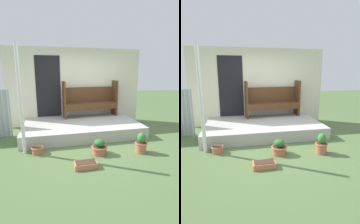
# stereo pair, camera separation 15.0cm
# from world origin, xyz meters

# --- Properties ---
(ground_plane) EXTENTS (24.00, 24.00, 0.00)m
(ground_plane) POSITION_xyz_m (0.00, 0.00, 0.00)
(ground_plane) COLOR #516B3D
(porch_slab) EXTENTS (3.40, 1.92, 0.32)m
(porch_slab) POSITION_xyz_m (-0.05, 0.96, 0.16)
(porch_slab) COLOR #B2AFA8
(porch_slab) RESTS_ON ground_plane
(house_wall) EXTENTS (4.60, 0.08, 2.60)m
(house_wall) POSITION_xyz_m (-0.09, 1.95, 1.30)
(house_wall) COLOR beige
(house_wall) RESTS_ON ground_plane
(support_post) EXTENTS (0.08, 0.08, 2.41)m
(support_post) POSITION_xyz_m (-1.58, -0.12, 1.20)
(support_post) COLOR white
(support_post) RESTS_ON ground_plane
(bench) EXTENTS (1.87, 0.54, 1.20)m
(bench) POSITION_xyz_m (0.38, 1.66, 0.91)
(bench) COLOR #54331C
(bench) RESTS_ON porch_slab
(flower_pot_left) EXTENTS (0.28, 0.28, 0.17)m
(flower_pot_left) POSITION_xyz_m (-1.29, -0.23, 0.09)
(flower_pot_left) COLOR #B76647
(flower_pot_left) RESTS_ON ground_plane
(flower_pot_middle) EXTENTS (0.36, 0.36, 0.35)m
(flower_pot_middle) POSITION_xyz_m (0.08, -0.55, 0.15)
(flower_pot_middle) COLOR #B76647
(flower_pot_middle) RESTS_ON ground_plane
(flower_pot_right) EXTENTS (0.28, 0.28, 0.47)m
(flower_pot_right) POSITION_xyz_m (1.02, -0.70, 0.20)
(flower_pot_right) COLOR #B76647
(flower_pot_right) RESTS_ON ground_plane
(planter_box_rect) EXTENTS (0.44, 0.23, 0.12)m
(planter_box_rect) POSITION_xyz_m (-0.35, -1.05, 0.06)
(planter_box_rect) COLOR #C67251
(planter_box_rect) RESTS_ON ground_plane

